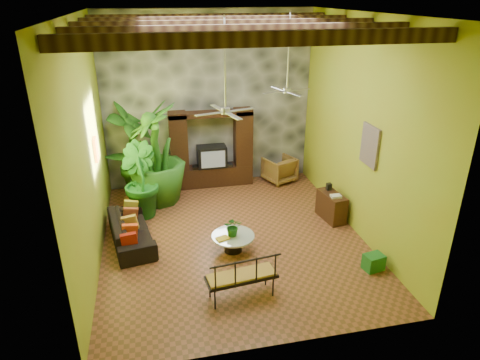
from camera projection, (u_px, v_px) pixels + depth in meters
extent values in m
plane|color=brown|center=(233.00, 237.00, 10.23)|extent=(7.00, 7.00, 0.00)
cube|color=silver|center=(231.00, 13.00, 8.21)|extent=(6.00, 7.00, 0.02)
cube|color=#AAA726|center=(208.00, 101.00, 12.35)|extent=(6.00, 0.02, 5.00)
cube|color=#AAA726|center=(86.00, 147.00, 8.64)|extent=(0.02, 7.00, 5.00)
cube|color=#AAA726|center=(360.00, 129.00, 9.80)|extent=(0.02, 7.00, 5.00)
cube|color=#363A3D|center=(209.00, 101.00, 12.29)|extent=(5.98, 0.10, 4.98)
cube|color=#392512|center=(266.00, 39.00, 5.97)|extent=(5.95, 0.16, 0.22)
cube|color=#392512|center=(246.00, 31.00, 7.13)|extent=(5.95, 0.16, 0.22)
cube|color=#392512|center=(231.00, 26.00, 8.30)|extent=(5.95, 0.16, 0.22)
cube|color=#392512|center=(220.00, 21.00, 9.46)|extent=(5.95, 0.16, 0.22)
cube|color=#392512|center=(211.00, 18.00, 10.62)|extent=(5.95, 0.16, 0.22)
cube|color=black|center=(212.00, 175.00, 12.91)|extent=(2.40, 0.50, 0.60)
cube|color=black|center=(179.00, 146.00, 12.33)|extent=(0.50, 0.48, 2.00)
cube|color=black|center=(243.00, 142.00, 12.69)|extent=(0.50, 0.48, 2.00)
cube|color=black|center=(211.00, 114.00, 12.15)|extent=(2.40, 0.48, 0.12)
cube|color=black|center=(212.00, 156.00, 12.65)|extent=(0.85, 0.52, 0.62)
cube|color=#8C99A8|center=(213.00, 159.00, 12.40)|extent=(0.70, 0.02, 0.50)
cylinder|color=#B5B5BA|center=(225.00, 65.00, 8.18)|extent=(0.04, 0.04, 1.80)
cylinder|color=#B5B5BA|center=(226.00, 111.00, 8.54)|extent=(0.18, 0.18, 0.12)
cube|color=#B5B5BA|center=(242.00, 110.00, 8.70)|extent=(0.58, 0.26, 0.01)
cube|color=#B5B5BA|center=(218.00, 108.00, 8.84)|extent=(0.26, 0.58, 0.01)
cube|color=#B5B5BA|center=(209.00, 114.00, 8.40)|extent=(0.58, 0.26, 0.01)
cube|color=#B5B5BA|center=(234.00, 116.00, 8.25)|extent=(0.26, 0.58, 0.01)
cylinder|color=#B5B5BA|center=(289.00, 52.00, 9.95)|extent=(0.04, 0.04, 1.80)
cylinder|color=#B5B5BA|center=(287.00, 90.00, 10.32)|extent=(0.18, 0.18, 0.12)
cube|color=#B5B5BA|center=(299.00, 90.00, 10.48)|extent=(0.58, 0.26, 0.01)
cube|color=#B5B5BA|center=(279.00, 88.00, 10.62)|extent=(0.26, 0.58, 0.01)
cube|color=#B5B5BA|center=(274.00, 93.00, 10.17)|extent=(0.58, 0.26, 0.01)
cube|color=#B5B5BA|center=(295.00, 94.00, 10.03)|extent=(0.26, 0.58, 0.01)
cube|color=gold|center=(96.00, 149.00, 9.70)|extent=(0.06, 0.32, 0.55)
cube|color=#2A5C9A|center=(370.00, 146.00, 9.33)|extent=(0.06, 0.70, 0.90)
imported|color=black|center=(131.00, 230.00, 9.93)|extent=(1.18, 2.23, 0.62)
imported|color=olive|center=(279.00, 169.00, 13.12)|extent=(1.09, 1.11, 0.78)
imported|color=#215817|center=(132.00, 148.00, 12.06)|extent=(1.62, 1.71, 2.69)
imported|color=#19611F|center=(139.00, 180.00, 10.89)|extent=(1.31, 1.37, 1.95)
imported|color=#29681B|center=(156.00, 154.00, 11.46)|extent=(1.65, 1.65, 2.78)
cylinder|color=black|center=(233.00, 244.00, 9.63)|extent=(0.41, 0.41, 0.36)
cylinder|color=silver|center=(233.00, 236.00, 9.55)|extent=(0.96, 0.96, 0.04)
imported|color=#1D5D18|center=(233.00, 227.00, 9.45)|extent=(0.46, 0.42, 0.44)
cube|color=yellow|center=(223.00, 238.00, 9.39)|extent=(0.32, 0.28, 0.03)
cube|color=black|center=(241.00, 277.00, 8.06)|extent=(1.40, 0.61, 0.05)
cube|color=#B48635|center=(241.00, 275.00, 8.04)|extent=(1.33, 0.56, 0.06)
cube|color=black|center=(244.00, 273.00, 7.73)|extent=(1.35, 0.20, 0.54)
cube|color=#3B1F12|center=(331.00, 206.00, 10.92)|extent=(0.53, 0.94, 0.71)
cube|color=#217D3C|center=(374.00, 262.00, 8.98)|extent=(0.45, 0.37, 0.35)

